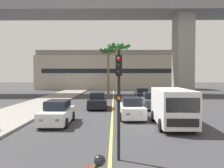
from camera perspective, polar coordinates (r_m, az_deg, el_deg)
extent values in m
cube|color=gray|center=(20.59, -22.98, -6.95)|extent=(4.80, 80.00, 0.15)
cube|color=#DBCC4C|center=(26.83, 0.22, -4.88)|extent=(0.14, 56.00, 0.01)
cube|color=gray|center=(43.49, 0.35, 17.57)|extent=(71.99, 8.00, 2.40)
cube|color=#5C5C60|center=(47.63, 0.37, 18.81)|extent=(71.99, 0.50, 1.80)
cube|color=gray|center=(43.70, 16.43, 6.69)|extent=(2.80, 4.40, 13.69)
cube|color=#BCB29E|center=(57.30, 0.41, 2.66)|extent=(35.65, 8.00, 7.73)
cube|color=gray|center=(57.52, 0.41, 7.12)|extent=(34.93, 7.20, 1.20)
cube|color=black|center=(53.28, 0.40, 3.13)|extent=(32.08, 0.04, 1.00)
sphere|color=black|center=(5.55, -2.94, -17.67)|extent=(0.26, 0.26, 0.26)
cube|color=black|center=(32.21, 7.13, -2.71)|extent=(1.78, 4.13, 0.80)
cube|color=black|center=(32.31, 7.11, -1.49)|extent=(1.43, 2.08, 0.60)
cube|color=#F2EDCC|center=(30.26, 8.38, -2.92)|extent=(0.24, 0.08, 0.14)
cube|color=#F2EDCC|center=(30.17, 6.61, -2.93)|extent=(0.24, 0.08, 0.14)
cylinder|color=black|center=(31.06, 8.84, -3.37)|extent=(0.23, 0.64, 0.64)
cylinder|color=black|center=(30.90, 5.86, -3.39)|extent=(0.23, 0.64, 0.64)
cylinder|color=black|center=(33.57, 8.29, -2.97)|extent=(0.23, 0.64, 0.64)
cylinder|color=black|center=(33.43, 5.54, -2.98)|extent=(0.23, 0.64, 0.64)
cube|color=white|center=(16.53, -12.84, -7.25)|extent=(1.72, 4.11, 0.80)
cube|color=black|center=(16.57, -12.74, -4.85)|extent=(1.40, 2.06, 0.60)
cube|color=#F2EDCC|center=(14.48, -12.85, -8.37)|extent=(0.24, 0.08, 0.14)
cube|color=#F2EDCC|center=(14.72, -16.43, -8.23)|extent=(0.24, 0.08, 0.14)
cylinder|color=black|center=(15.18, -10.93, -9.07)|extent=(0.22, 0.64, 0.64)
cylinder|color=black|center=(15.57, -16.84, -8.83)|extent=(0.22, 0.64, 0.64)
cylinder|color=black|center=(17.64, -9.30, -7.50)|extent=(0.22, 0.64, 0.64)
cylinder|color=black|center=(17.98, -14.43, -7.36)|extent=(0.22, 0.64, 0.64)
cube|color=black|center=(23.65, -3.49, -4.41)|extent=(1.82, 4.15, 0.80)
cube|color=black|center=(23.73, -3.48, -2.74)|extent=(1.45, 2.09, 0.60)
cube|color=#F2EDCC|center=(21.63, -2.47, -4.88)|extent=(0.24, 0.09, 0.14)
cube|color=#F2EDCC|center=(21.68, -4.95, -4.87)|extent=(0.24, 0.09, 0.14)
cylinder|color=black|center=(22.40, -1.55, -5.44)|extent=(0.24, 0.65, 0.64)
cylinder|color=black|center=(22.47, -5.69, -5.43)|extent=(0.24, 0.65, 0.64)
cylinder|color=black|center=(24.92, -1.51, -4.68)|extent=(0.24, 0.65, 0.64)
cylinder|color=black|center=(24.99, -5.23, -4.67)|extent=(0.24, 0.65, 0.64)
cube|color=#4C5156|center=(23.85, 9.32, -4.38)|extent=(1.73, 4.11, 0.80)
cube|color=black|center=(23.93, 9.28, -2.72)|extent=(1.41, 2.06, 0.60)
cube|color=#F2EDCC|center=(21.95, 11.29, -4.82)|extent=(0.24, 0.08, 0.14)
cube|color=#F2EDCC|center=(21.80, 8.87, -4.85)|extent=(0.24, 0.08, 0.14)
cylinder|color=black|center=(22.77, 11.80, -5.36)|extent=(0.23, 0.64, 0.64)
cylinder|color=black|center=(22.53, 7.74, -5.42)|extent=(0.23, 0.64, 0.64)
cylinder|color=black|center=(25.26, 10.72, -4.63)|extent=(0.23, 0.64, 0.64)
cylinder|color=black|center=(25.04, 7.06, -4.66)|extent=(0.23, 0.64, 0.64)
cube|color=white|center=(18.33, 4.63, -6.30)|extent=(1.85, 4.16, 0.80)
cube|color=black|center=(18.39, 4.59, -4.13)|extent=(1.47, 2.10, 0.60)
cube|color=#F2EDCC|center=(16.41, 7.03, -7.11)|extent=(0.24, 0.09, 0.14)
cube|color=#F2EDCC|center=(16.30, 3.76, -7.16)|extent=(0.24, 0.09, 0.14)
cylinder|color=black|center=(17.23, 7.79, -7.72)|extent=(0.24, 0.65, 0.64)
cylinder|color=black|center=(17.05, 2.37, -7.81)|extent=(0.24, 0.65, 0.64)
cylinder|color=black|center=(19.71, 6.58, -6.48)|extent=(0.24, 0.65, 0.64)
cylinder|color=black|center=(19.55, 1.86, -6.54)|extent=(0.24, 0.65, 0.64)
cube|color=white|center=(15.80, 14.07, -5.01)|extent=(2.12, 5.25, 2.10)
cube|color=black|center=(13.29, 16.41, -4.84)|extent=(1.80, 0.12, 0.80)
cube|color=black|center=(13.37, 16.44, -8.82)|extent=(1.70, 0.10, 0.44)
cylinder|color=black|center=(14.70, 19.01, -9.27)|extent=(0.28, 0.77, 0.76)
cylinder|color=black|center=(14.26, 11.59, -9.55)|extent=(0.28, 0.77, 0.76)
cylinder|color=black|center=(17.65, 16.01, -7.34)|extent=(0.28, 0.77, 0.76)
cylinder|color=black|center=(17.29, 9.84, -7.49)|extent=(0.28, 0.77, 0.76)
cylinder|color=black|center=(9.14, 1.59, -5.08)|extent=(0.12, 0.12, 4.20)
cube|color=black|center=(8.94, 1.61, 4.39)|extent=(0.24, 0.20, 0.76)
sphere|color=red|center=(8.85, 1.62, 5.97)|extent=(0.14, 0.14, 0.14)
sphere|color=black|center=(8.84, 1.62, 4.42)|extent=(0.14, 0.14, 0.14)
sphere|color=black|center=(8.83, 1.62, 2.86)|extent=(0.14, 0.14, 0.14)
cube|color=black|center=(8.99, 1.60, -3.28)|extent=(0.20, 0.16, 0.24)
cube|color=orange|center=(8.91, 1.61, -3.32)|extent=(0.12, 0.03, 0.12)
cylinder|color=brown|center=(27.45, 1.58, 2.03)|extent=(0.43, 0.43, 6.47)
sphere|color=#236028|center=(27.66, 1.59, 9.06)|extent=(0.60, 0.60, 0.60)
cone|color=#236028|center=(27.66, 3.36, 8.31)|extent=(0.47, 1.74, 1.06)
cone|color=#236028|center=(28.25, 2.78, 8.54)|extent=(1.55, 1.54, 0.78)
cone|color=#236028|center=(28.46, 1.18, 8.50)|extent=(1.80, 0.81, 0.77)
cone|color=#236028|center=(28.01, 0.03, 8.20)|extent=(1.21, 1.73, 1.08)
cone|color=#236028|center=(27.37, -0.12, 8.61)|extent=(0.95, 1.80, 0.89)
cone|color=#236028|center=(26.84, 0.96, 8.79)|extent=(1.79, 1.04, 0.86)
cone|color=#236028|center=(26.97, 2.69, 8.70)|extent=(1.67, 1.39, 0.90)
cylinder|color=brown|center=(36.48, -0.87, 2.40)|extent=(0.33, 0.33, 6.93)
sphere|color=#236028|center=(36.68, -0.88, 8.06)|extent=(0.60, 0.60, 0.60)
cone|color=#236028|center=(36.76, 0.48, 7.56)|extent=(0.70, 1.83, 1.00)
cone|color=#236028|center=(37.31, 0.02, 7.66)|extent=(1.66, 1.49, 0.80)
cone|color=#236028|center=(37.50, -1.05, 7.41)|extent=(1.83, 0.71, 1.03)
cone|color=#236028|center=(37.06, -2.09, 7.65)|extent=(1.17, 1.81, 0.86)
cone|color=#236028|center=(36.27, -2.13, 7.53)|extent=(1.20, 1.78, 1.09)
cone|color=#236028|center=(35.83, -1.33, 7.75)|extent=(1.84, 0.95, 0.95)
cone|color=#236028|center=(35.96, -0.04, 7.73)|extent=(1.68, 1.45, 0.95)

